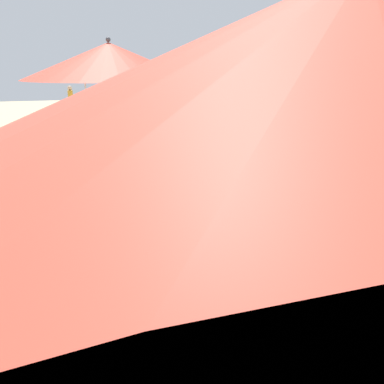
{
  "coord_description": "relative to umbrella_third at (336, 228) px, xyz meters",
  "views": [
    {
      "loc": [
        -1.26,
        8.32,
        2.52
      ],
      "look_at": [
        0.14,
        13.01,
        0.93
      ],
      "focal_mm": 36.72,
      "sensor_mm": 36.0,
      "label": 1
    }
  ],
  "objects": [
    {
      "name": "person_walking_mid",
      "position": [
        -0.32,
        19.51,
        -1.38
      ],
      "size": [
        0.23,
        0.37,
        1.59
      ],
      "rotation": [
        0.0,
        0.0,
        3.11
      ],
      "color": "#334CB2",
      "rests_on": "ground"
    },
    {
      "name": "umbrella_fifth",
      "position": [
        0.62,
        8.93,
        0.15
      ],
      "size": [
        2.0,
        2.0,
        2.8
      ],
      "color": "silver",
      "rests_on": "ground"
    },
    {
      "name": "umbrella_third",
      "position": [
        0.0,
        0.0,
        0.0
      ],
      "size": [
        2.46,
        2.46,
        2.67
      ],
      "color": "silver",
      "rests_on": "ground"
    },
    {
      "name": "umbrella_fourth",
      "position": [
        0.21,
        4.79,
        0.21
      ],
      "size": [
        2.12,
        2.12,
        2.84
      ],
      "color": "#4C4C51",
      "rests_on": "ground"
    },
    {
      "name": "umbrella_farthest",
      "position": [
        0.2,
        13.66,
        -0.06
      ],
      "size": [
        2.15,
        2.15,
        2.63
      ],
      "color": "silver",
      "rests_on": "ground"
    },
    {
      "name": "lounger_fourth_shoreside",
      "position": [
        0.87,
        6.05,
        -2.03
      ],
      "size": [
        1.37,
        0.88,
        0.64
      ],
      "rotation": [
        0.0,
        0.0,
        -0.16
      ],
      "color": "white",
      "rests_on": "ground"
    },
    {
      "name": "lounger_farthest_inland",
      "position": [
        0.9,
        12.64,
        -2.04
      ],
      "size": [
        1.5,
        0.67,
        0.56
      ],
      "rotation": [
        0.0,
        0.0,
        -0.01
      ],
      "color": "blue",
      "rests_on": "ground"
    },
    {
      "name": "lounger_fifth_shoreside",
      "position": [
        1.34,
        10.1,
        -2.03
      ],
      "size": [
        1.43,
        0.81,
        0.66
      ],
      "rotation": [
        0.0,
        0.0,
        -0.11
      ],
      "color": "yellow",
      "rests_on": "ground"
    },
    {
      "name": "lounger_farthest_shoreside",
      "position": [
        0.66,
        14.63,
        -2.04
      ],
      "size": [
        1.31,
        0.74,
        0.57
      ],
      "rotation": [
        0.0,
        0.0,
        0.1
      ],
      "color": "yellow",
      "rests_on": "ground"
    },
    {
      "name": "lounger_fourth_inland",
      "position": [
        1.01,
        3.51,
        -2.09
      ],
      "size": [
        1.68,
        0.92,
        0.52
      ],
      "rotation": [
        0.0,
        0.0,
        -0.15
      ],
      "color": "yellow",
      "rests_on": "ground"
    }
  ]
}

